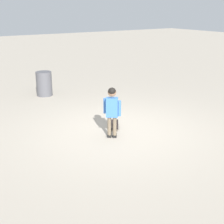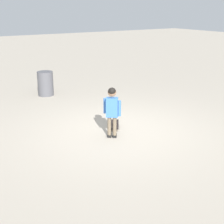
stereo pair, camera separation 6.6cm
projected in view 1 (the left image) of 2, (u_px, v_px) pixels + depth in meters
name	position (u px, v px, depth m)	size (l,w,h in m)	color
ground_plane	(119.00, 130.00, 7.10)	(50.00, 50.00, 0.00)	#9E9384
child_person	(112.00, 107.00, 6.53)	(0.28, 0.38, 1.06)	brown
skateboard	(114.00, 125.00, 7.28)	(0.50, 0.61, 0.07)	black
trash_bin	(44.00, 84.00, 9.77)	(0.47, 0.47, 0.73)	#4C4C51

